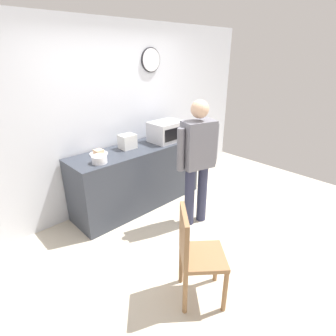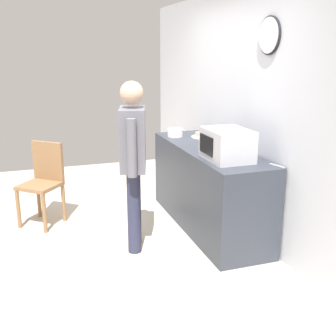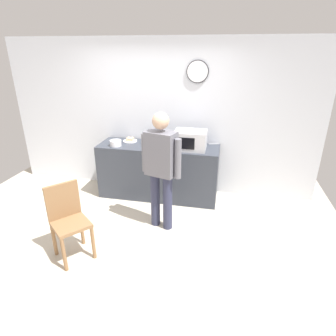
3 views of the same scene
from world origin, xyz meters
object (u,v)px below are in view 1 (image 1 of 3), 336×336
object	(u,v)px
fork_utensil	(156,137)
toaster	(127,142)
person_standing	(198,156)
sandwich_plate	(99,153)
wooden_chair	(195,252)
salad_bowl	(99,159)
spoon_utensil	(168,132)
microwave	(167,131)

from	to	relation	value
fork_utensil	toaster	bearing A→B (deg)	-167.69
person_standing	toaster	bearing A→B (deg)	110.64
sandwich_plate	fork_utensil	xyz separation A→B (m)	(1.08, 0.08, -0.02)
toaster	fork_utensil	distance (m)	0.67
fork_utensil	wooden_chair	world-z (taller)	wooden_chair
toaster	person_standing	bearing A→B (deg)	-69.36
salad_bowl	toaster	xyz separation A→B (m)	(0.58, 0.22, 0.05)
sandwich_plate	salad_bowl	bearing A→B (deg)	-118.35
sandwich_plate	wooden_chair	world-z (taller)	sandwich_plate
fork_utensil	spoon_utensil	bearing A→B (deg)	12.23
salad_bowl	toaster	distance (m)	0.62
microwave	person_standing	size ratio (longest dim) A/B	0.30
spoon_utensil	wooden_chair	distance (m)	2.61
microwave	toaster	size ratio (longest dim) A/B	2.27
microwave	salad_bowl	size ratio (longest dim) A/B	2.65
fork_utensil	spoon_utensil	xyz separation A→B (m)	(0.35, 0.08, 0.00)
salad_bowl	spoon_utensil	bearing A→B (deg)	15.37
microwave	spoon_utensil	world-z (taller)	microwave
salad_bowl	spoon_utensil	distance (m)	1.64
sandwich_plate	wooden_chair	bearing A→B (deg)	-94.96
toaster	person_standing	distance (m)	1.06
sandwich_plate	salad_bowl	size ratio (longest dim) A/B	1.27
microwave	salad_bowl	xyz separation A→B (m)	(-1.23, -0.09, -0.10)
sandwich_plate	fork_utensil	size ratio (longest dim) A/B	1.41
wooden_chair	toaster	bearing A→B (deg)	71.86
person_standing	sandwich_plate	bearing A→B (deg)	127.32
microwave	spoon_utensil	bearing A→B (deg)	43.93
spoon_utensil	wooden_chair	xyz separation A→B (m)	(-1.59, -2.03, -0.40)
toaster	wooden_chair	world-z (taller)	toaster
salad_bowl	person_standing	world-z (taller)	person_standing
salad_bowl	toaster	bearing A→B (deg)	20.45
microwave	person_standing	world-z (taller)	person_standing
sandwich_plate	spoon_utensil	bearing A→B (deg)	6.09
sandwich_plate	salad_bowl	world-z (taller)	salad_bowl
toaster	fork_utensil	bearing A→B (deg)	12.31
salad_bowl	fork_utensil	bearing A→B (deg)	16.25
microwave	spoon_utensil	xyz separation A→B (m)	(0.35, 0.34, -0.15)
wooden_chair	person_standing	bearing A→B (deg)	40.46
fork_utensil	wooden_chair	bearing A→B (deg)	-122.45
fork_utensil	spoon_utensil	distance (m)	0.36
wooden_chair	salad_bowl	bearing A→B (deg)	89.62
person_standing	wooden_chair	world-z (taller)	person_standing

